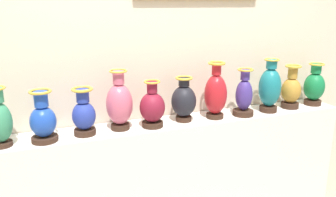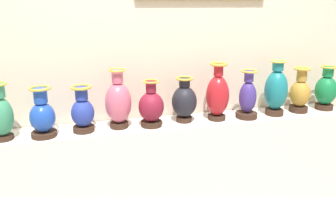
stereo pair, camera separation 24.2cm
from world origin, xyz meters
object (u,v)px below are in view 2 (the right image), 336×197
vase_cobalt (83,112)px  vase_onyx (184,101)px  vase_teal (276,90)px  vase_crimson (218,95)px  vase_ochre (300,93)px  vase_jade (1,115)px  vase_burgundy (151,107)px  vase_indigo (248,98)px  vase_rose (118,102)px  vase_sapphire (42,116)px  vase_emerald (326,90)px

vase_cobalt → vase_onyx: size_ratio=0.96×
vase_teal → vase_crimson: bearing=178.6°
vase_teal → vase_ochre: 0.23m
vase_cobalt → vase_onyx: bearing=1.5°
vase_onyx → vase_teal: bearing=-2.5°
vase_jade → vase_crimson: (1.44, 0.02, 0.02)m
vase_burgundy → vase_indigo: bearing=-0.7°
vase_jade → vase_cobalt: vase_jade is taller
vase_teal → vase_indigo: bearing=-177.3°
vase_rose → vase_ochre: bearing=-0.3°
vase_indigo → vase_ochre: 0.46m
vase_indigo → vase_ochre: bearing=3.8°
vase_jade → vase_crimson: bearing=0.6°
vase_burgundy → vase_ochre: 1.19m
vase_rose → vase_crimson: 0.71m
vase_jade → vase_cobalt: size_ratio=1.16×
vase_jade → vase_ochre: size_ratio=1.03×
vase_ochre → vase_cobalt: bearing=-179.8°
vase_sapphire → vase_crimson: vase_crimson is taller
vase_sapphire → vase_indigo: 1.43m
vase_jade → vase_ochre: (2.13, 0.02, -0.01)m
vase_indigo → vase_emerald: (0.70, 0.03, 0.01)m
vase_onyx → vase_ochre: vase_ochre is taller
vase_emerald → vase_burgundy: bearing=-179.0°
vase_onyx → vase_ochre: (0.94, -0.01, -0.00)m
vase_sapphire → vase_emerald: 2.13m
vase_rose → vase_onyx: 0.47m
vase_crimson → vase_ochre: (0.69, 0.01, -0.04)m
vase_teal → vase_onyx: bearing=177.5°
vase_jade → vase_emerald: size_ratio=1.03×
vase_jade → vase_sapphire: (0.24, -0.01, -0.03)m
vase_sapphire → vase_burgundy: 0.70m
vase_burgundy → vase_indigo: vase_indigo is taller
vase_jade → vase_rose: (0.72, 0.03, 0.02)m
vase_onyx → vase_crimson: vase_crimson is taller
vase_teal → vase_emerald: vase_teal is taller
vase_burgundy → vase_jade: bearing=-179.9°
vase_burgundy → vase_ochre: (1.19, 0.02, 0.01)m
vase_burgundy → vase_crimson: 0.50m
vase_burgundy → vase_indigo: (0.72, -0.01, 0.01)m
vase_jade → vase_onyx: (1.19, 0.04, -0.01)m
vase_onyx → vase_crimson: (0.24, -0.02, 0.03)m
vase_rose → vase_indigo: 0.94m
vase_crimson → vase_ochre: size_ratio=1.19×
vase_cobalt → vase_rose: vase_rose is taller
vase_jade → vase_crimson: vase_crimson is taller
vase_jade → vase_emerald: 2.37m
vase_indigo → vase_ochre: size_ratio=1.02×
vase_jade → vase_cobalt: (0.49, 0.02, -0.02)m
vase_teal → vase_jade: bearing=-179.9°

